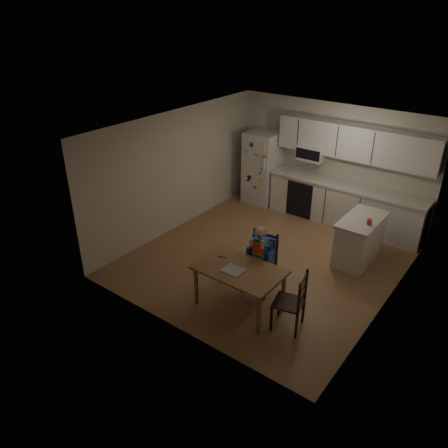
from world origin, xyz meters
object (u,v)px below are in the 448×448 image
at_px(chair_booster, 261,251).
at_px(kitchen_island, 359,239).
at_px(dining_table, 239,274).
at_px(red_cup, 369,222).
at_px(refrigerator, 262,168).
at_px(chair_side, 295,299).

bearing_deg(chair_booster, kitchen_island, 56.14).
height_order(kitchen_island, dining_table, kitchen_island).
xyz_separation_m(dining_table, chair_booster, (-0.01, 0.62, 0.11)).
relative_size(kitchen_island, chair_booster, 0.98).
distance_m(red_cup, chair_booster, 2.06).
height_order(dining_table, chair_booster, chair_booster).
bearing_deg(kitchen_island, refrigerator, 157.95).
relative_size(kitchen_island, red_cup, 10.96).
relative_size(refrigerator, chair_side, 1.79).
height_order(refrigerator, chair_side, refrigerator).
height_order(kitchen_island, red_cup, red_cup).
bearing_deg(chair_side, chair_booster, -133.10).
height_order(refrigerator, chair_booster, refrigerator).
bearing_deg(kitchen_island, chair_booster, -117.09).
bearing_deg(kitchen_island, red_cup, -43.15).
height_order(red_cup, chair_side, red_cup).
xyz_separation_m(refrigerator, kitchen_island, (2.91, -1.18, -0.41)).
xyz_separation_m(red_cup, dining_table, (-1.12, -2.33, -0.31)).
height_order(kitchen_island, chair_booster, chair_booster).
bearing_deg(chair_booster, refrigerator, 115.91).
xyz_separation_m(red_cup, chair_booster, (-1.13, -1.71, -0.20)).
xyz_separation_m(refrigerator, chair_booster, (1.96, -3.05, -0.13)).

